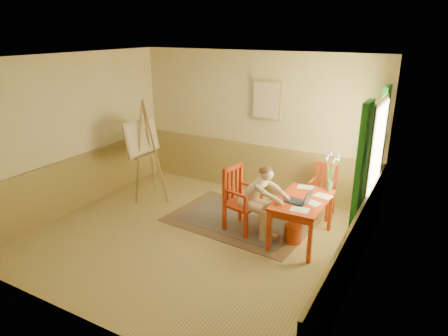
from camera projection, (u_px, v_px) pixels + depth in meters
The scene contains 14 objects.
room at pixel (192, 154), 6.02m from camera, with size 5.04×4.54×2.84m.
wainscot at pixel (218, 191), 6.97m from camera, with size 5.00×4.50×1.00m.
window at pixel (372, 162), 5.84m from camera, with size 0.12×2.01×2.20m.
wall_portrait at pixel (266, 100), 7.56m from camera, with size 0.60×0.05×0.76m.
rug at pixel (240, 220), 7.02m from camera, with size 2.52×1.79×0.02m.
table at pixel (302, 204), 6.15m from camera, with size 0.72×1.20×0.72m.
chair_left at pixel (241, 199), 6.54m from camera, with size 0.59×0.57×1.09m.
chair_back at pixel (322, 190), 7.12m from camera, with size 0.42×0.44×0.93m.
figure at pixel (258, 197), 6.31m from camera, with size 0.93×0.49×1.22m.
laptop at pixel (300, 200), 5.97m from camera, with size 0.41×0.28×0.23m.
papers at pixel (310, 198), 6.13m from camera, with size 0.66×1.11×0.00m.
vase at pixel (330, 174), 6.37m from camera, with size 0.20×0.31×0.62m.
wastebasket at pixel (293, 234), 6.27m from camera, with size 0.27×0.27×0.29m, color #B93D13.
easel at pixel (143, 141), 7.60m from camera, with size 0.65×0.86×1.95m.
Camera 1 is at (3.20, -4.80, 3.20)m, focal length 32.15 mm.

